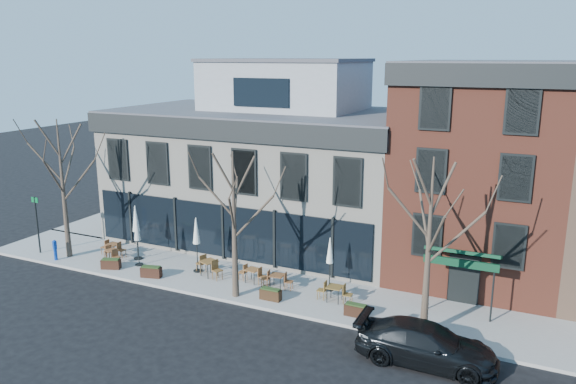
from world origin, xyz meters
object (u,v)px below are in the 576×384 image
at_px(call_box, 55,249).
at_px(cafe_set_0, 113,248).
at_px(umbrella_0, 136,222).
at_px(parked_sedan, 426,344).

xyz_separation_m(call_box, cafe_set_0, (2.48, 1.93, -0.19)).
bearing_deg(umbrella_0, call_box, -152.84).
relative_size(call_box, cafe_set_0, 0.72).
distance_m(cafe_set_0, umbrella_0, 2.41).
xyz_separation_m(cafe_set_0, umbrella_0, (1.63, 0.18, 1.76)).
relative_size(parked_sedan, cafe_set_0, 3.19).
bearing_deg(cafe_set_0, parked_sedan, -11.51).
relative_size(parked_sedan, umbrella_0, 1.70).
bearing_deg(parked_sedan, umbrella_0, 76.27).
xyz_separation_m(parked_sedan, umbrella_0, (-17.10, 4.00, 1.59)).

